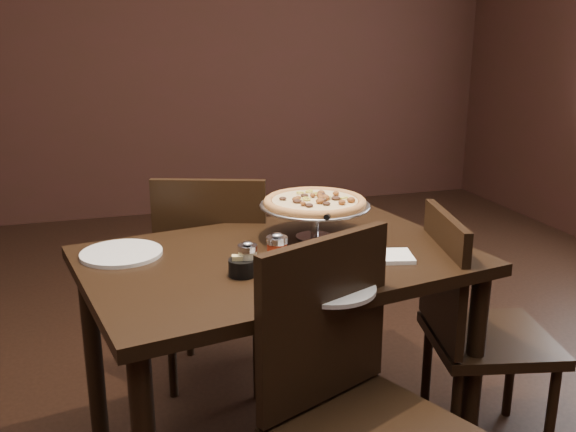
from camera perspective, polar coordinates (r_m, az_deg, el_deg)
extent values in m
cube|color=black|center=(5.49, -12.25, 14.47)|extent=(6.00, 0.02, 2.80)
cube|color=black|center=(2.19, -0.87, -3.98)|extent=(1.41, 1.07, 0.04)
cylinder|color=black|center=(2.39, 16.15, -13.39)|extent=(0.06, 0.06, 0.76)
cylinder|color=black|center=(2.51, -16.88, -11.96)|extent=(0.06, 0.06, 0.76)
cylinder|color=black|center=(2.90, 6.30, -7.39)|extent=(0.06, 0.06, 0.76)
cylinder|color=#B3B4BA|center=(2.35, 2.36, -1.88)|extent=(0.14, 0.14, 0.01)
cylinder|color=#B3B4BA|center=(2.33, 2.37, -0.53)|extent=(0.03, 0.03, 0.11)
cylinder|color=#B3B4BA|center=(2.32, 2.39, 0.81)|extent=(0.10, 0.10, 0.01)
cylinder|color=#AAABB0|center=(2.31, 2.39, 0.95)|extent=(0.39, 0.39, 0.01)
torus|color=#AAABB0|center=(2.31, 2.39, 0.97)|extent=(0.40, 0.40, 0.01)
cylinder|color=#9C5D2E|center=(2.31, 2.40, 1.16)|extent=(0.36, 0.36, 0.01)
torus|color=#9C5D2E|center=(2.31, 2.40, 1.25)|extent=(0.37, 0.37, 0.03)
cylinder|color=#D7B575|center=(2.31, 2.40, 1.37)|extent=(0.31, 0.31, 0.01)
cylinder|color=beige|center=(2.00, -3.60, -4.13)|extent=(0.06, 0.06, 0.08)
cylinder|color=#B3B4BA|center=(1.99, -3.62, -2.85)|extent=(0.06, 0.06, 0.02)
ellipsoid|color=#B3B4BA|center=(1.98, -3.63, -2.43)|extent=(0.03, 0.03, 0.01)
cylinder|color=maroon|center=(2.05, -0.99, -3.54)|extent=(0.06, 0.06, 0.08)
cylinder|color=#B3B4BA|center=(2.03, -0.99, -2.14)|extent=(0.07, 0.07, 0.02)
ellipsoid|color=#B3B4BA|center=(2.02, -0.99, -1.69)|extent=(0.04, 0.04, 0.01)
cylinder|color=black|center=(2.00, -4.10, -4.57)|extent=(0.09, 0.09, 0.05)
cube|color=#D4C07A|center=(1.99, -4.51, -4.29)|extent=(0.04, 0.03, 0.06)
cube|color=#D4C07A|center=(1.99, -3.78, -4.22)|extent=(0.04, 0.03, 0.06)
cube|color=white|center=(2.17, 9.25, -3.55)|extent=(0.16, 0.16, 0.01)
cylinder|color=silver|center=(2.24, -14.59, -3.23)|extent=(0.27, 0.27, 0.01)
cylinder|color=silver|center=(1.89, 3.78, -6.44)|extent=(0.27, 0.27, 0.01)
cone|color=#B3B4BA|center=(2.19, 3.80, 0.18)|extent=(0.17, 0.17, 0.00)
cylinder|color=black|center=(2.19, 3.81, 0.27)|extent=(0.09, 0.13, 0.03)
cube|color=black|center=(2.87, -6.13, -5.77)|extent=(0.58, 0.58, 0.04)
cube|color=black|center=(2.59, -6.99, -1.91)|extent=(0.44, 0.18, 0.48)
cylinder|color=black|center=(3.11, -2.09, -8.75)|extent=(0.04, 0.04, 0.44)
cylinder|color=black|center=(3.16, -8.82, -8.51)|extent=(0.04, 0.04, 0.44)
cylinder|color=black|center=(2.79, -2.73, -11.94)|extent=(0.04, 0.04, 0.44)
cylinder|color=black|center=(2.84, -10.29, -11.60)|extent=(0.04, 0.04, 0.44)
cube|color=black|center=(1.82, 3.23, -9.27)|extent=(0.44, 0.22, 0.49)
cube|color=black|center=(2.52, 17.52, -10.39)|extent=(0.51, 0.51, 0.04)
cube|color=black|center=(2.35, 13.62, -5.18)|extent=(0.12, 0.43, 0.45)
cylinder|color=black|center=(2.56, 22.32, -16.35)|extent=(0.04, 0.04, 0.42)
cylinder|color=black|center=(2.83, 19.17, -12.73)|extent=(0.04, 0.04, 0.42)
cylinder|color=black|center=(2.43, 14.60, -17.41)|extent=(0.04, 0.04, 0.42)
cylinder|color=black|center=(2.71, 12.22, -13.43)|extent=(0.04, 0.04, 0.42)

